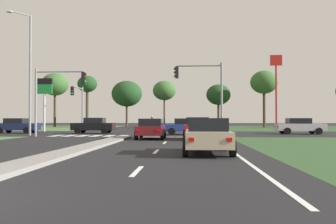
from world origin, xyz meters
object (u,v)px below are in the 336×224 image
at_px(car_navy_sixth, 17,126).
at_px(car_red_eighth, 197,128).
at_px(car_black_seventh, 94,125).
at_px(street_lamp_second, 29,68).
at_px(car_teal_fifth, 149,123).
at_px(fuel_price_totem, 45,93).
at_px(car_maroon_second, 151,129).
at_px(pedestrian_at_median, 152,121).
at_px(treeline_second, 87,85).
at_px(treeline_near, 55,85).
at_px(treeline_sixth, 264,83).
at_px(car_blue_fourth, 187,126).
at_px(treeline_third, 127,94).
at_px(car_beige_near, 207,135).
at_px(traffic_signal_near_right, 205,86).
at_px(treeline_fifth, 218,95).
at_px(traffic_signal_near_left, 54,90).
at_px(car_silver_third, 300,126).
at_px(fastfood_pole_sign, 276,75).
at_px(traffic_signal_far_left, 79,100).
at_px(treeline_fourth, 164,91).

distance_m(car_navy_sixth, car_red_eighth, 20.63).
distance_m(car_black_seventh, street_lamp_second, 8.41).
bearing_deg(car_teal_fifth, fuel_price_totem, 69.65).
relative_size(car_maroon_second, car_teal_fifth, 0.92).
relative_size(pedestrian_at_median, treeline_second, 0.19).
xyz_separation_m(treeline_near, treeline_sixth, (37.91, -2.44, -0.06)).
bearing_deg(car_blue_fourth, treeline_third, -160.35).
relative_size(car_beige_near, fuel_price_totem, 0.70).
relative_size(car_beige_near, treeline_near, 0.43).
bearing_deg(traffic_signal_near_right, treeline_fifth, 83.57).
relative_size(traffic_signal_near_left, treeline_fifth, 0.71).
bearing_deg(car_black_seventh, car_silver_third, -91.86).
relative_size(car_red_eighth, street_lamp_second, 0.43).
xyz_separation_m(car_blue_fourth, fastfood_pole_sign, (13.70, 23.17, 7.53)).
bearing_deg(treeline_sixth, street_lamp_second, -129.84).
bearing_deg(treeline_fifth, treeline_sixth, -25.65).
bearing_deg(traffic_signal_near_left, fastfood_pole_sign, 48.25).
distance_m(car_beige_near, traffic_signal_near_right, 14.42).
relative_size(car_black_seventh, traffic_signal_far_left, 0.80).
relative_size(traffic_signal_near_right, treeline_near, 0.60).
height_order(car_blue_fourth, traffic_signal_near_right, traffic_signal_near_right).
relative_size(car_beige_near, treeline_second, 0.48).
distance_m(fuel_price_totem, treeline_fifth, 34.22).
distance_m(car_navy_sixth, traffic_signal_near_left, 9.77).
xyz_separation_m(fuel_price_totem, treeline_near, (-7.99, 24.69, 3.32)).
relative_size(car_beige_near, car_blue_fourth, 0.94).
bearing_deg(treeline_sixth, pedestrian_at_median, -136.26).
height_order(car_beige_near, pedestrian_at_median, pedestrian_at_median).
height_order(traffic_signal_near_right, treeline_fourth, treeline_fourth).
bearing_deg(car_navy_sixth, traffic_signal_near_right, 70.12).
xyz_separation_m(car_blue_fourth, fuel_price_totem, (-16.64, 7.74, 3.76)).
height_order(car_beige_near, fuel_price_totem, fuel_price_totem).
bearing_deg(treeline_second, car_blue_fourth, -58.49).
bearing_deg(pedestrian_at_median, street_lamp_second, -33.24).
xyz_separation_m(car_beige_near, traffic_signal_near_right, (0.57, 14.03, 3.30)).
height_order(car_maroon_second, treeline_second, treeline_second).
bearing_deg(car_silver_third, street_lamp_second, -80.02).
bearing_deg(traffic_signal_near_left, treeline_fourth, 79.93).
height_order(car_silver_third, treeline_fifth, treeline_fifth).
xyz_separation_m(traffic_signal_near_right, street_lamp_second, (-15.32, 1.81, 1.82)).
relative_size(car_silver_third, fuel_price_totem, 0.73).
bearing_deg(car_maroon_second, pedestrian_at_median, 95.44).
xyz_separation_m(car_teal_fifth, treeline_fifth, (12.79, 0.15, 5.14)).
relative_size(fuel_price_totem, treeline_third, 0.75).
bearing_deg(car_red_eighth, treeline_third, 106.82).
bearing_deg(treeline_second, car_red_eighth, -63.41).
height_order(street_lamp_second, pedestrian_at_median, street_lamp_second).
bearing_deg(car_blue_fourth, treeline_near, -142.77).
bearing_deg(car_beige_near, street_lamp_second, 132.95).
bearing_deg(treeline_third, traffic_signal_near_right, -70.60).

